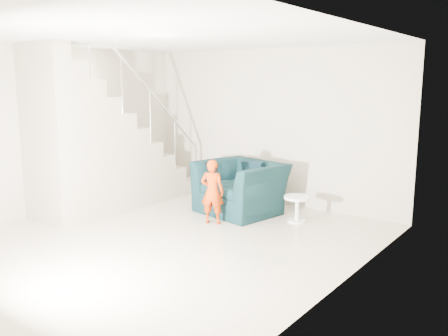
# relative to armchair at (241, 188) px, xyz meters

# --- Properties ---
(floor) EXTENTS (5.50, 5.50, 0.00)m
(floor) POSITION_rel_armchair_xyz_m (-0.01, -1.83, -0.42)
(floor) COLOR tan
(floor) RESTS_ON ground
(ceiling) EXTENTS (5.50, 5.50, 0.00)m
(ceiling) POSITION_rel_armchair_xyz_m (-0.01, -1.83, 2.28)
(ceiling) COLOR silver
(ceiling) RESTS_ON back_wall
(back_wall) EXTENTS (5.00, 0.00, 5.00)m
(back_wall) POSITION_rel_armchair_xyz_m (-0.01, 0.92, 0.93)
(back_wall) COLOR #BDAD9A
(back_wall) RESTS_ON floor
(left_wall) EXTENTS (0.00, 5.50, 5.50)m
(left_wall) POSITION_rel_armchair_xyz_m (-2.51, -1.83, 0.93)
(left_wall) COLOR #BDAD9A
(left_wall) RESTS_ON floor
(right_wall) EXTENTS (0.00, 5.50, 5.50)m
(right_wall) POSITION_rel_armchair_xyz_m (2.49, -1.83, 0.93)
(right_wall) COLOR #BDAD9A
(right_wall) RESTS_ON floor
(armchair) EXTENTS (1.46, 1.34, 0.83)m
(armchair) POSITION_rel_armchair_xyz_m (0.00, 0.00, 0.00)
(armchair) COLOR black
(armchair) RESTS_ON floor
(toddler) EXTENTS (0.42, 0.36, 0.99)m
(toddler) POSITION_rel_armchair_xyz_m (0.02, -0.77, 0.08)
(toddler) COLOR #AA2C05
(toddler) RESTS_ON floor
(side_table) EXTENTS (0.41, 0.41, 0.41)m
(side_table) POSITION_rel_armchair_xyz_m (1.01, 0.07, -0.14)
(side_table) COLOR white
(side_table) RESTS_ON floor
(staircase) EXTENTS (1.02, 3.03, 3.62)m
(staircase) POSITION_rel_armchair_xyz_m (-2.01, -1.28, 0.53)
(staircase) COLOR #ADA089
(staircase) RESTS_ON floor
(cushion) EXTENTS (0.39, 0.19, 0.39)m
(cushion) POSITION_rel_armchair_xyz_m (0.12, 0.21, 0.24)
(cushion) COLOR black
(cushion) RESTS_ON armchair
(throw) EXTENTS (0.05, 0.51, 0.58)m
(throw) POSITION_rel_armchair_xyz_m (-0.54, -0.03, 0.11)
(throw) COLOR black
(throw) RESTS_ON armchair
(phone) EXTENTS (0.03, 0.05, 0.10)m
(phone) POSITION_rel_armchair_xyz_m (0.10, -0.78, 0.44)
(phone) COLOR black
(phone) RESTS_ON toddler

